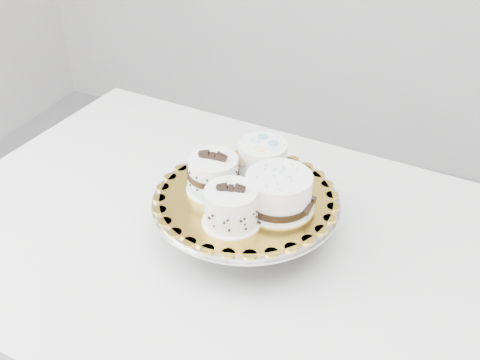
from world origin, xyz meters
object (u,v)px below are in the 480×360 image
at_px(table, 238,264).
at_px(cake_dots, 262,159).
at_px(cake_stand, 246,211).
at_px(cake_swirl, 231,207).
at_px(cake_ribbon, 279,193).
at_px(cake_board, 246,197).
at_px(cake_banded, 213,175).

xyz_separation_m(table, cake_dots, (0.01, 0.09, 0.21)).
bearing_deg(cake_stand, cake_swirl, -84.97).
xyz_separation_m(cake_swirl, cake_ribbon, (0.06, 0.08, -0.00)).
relative_size(cake_board, cake_swirl, 2.83).
xyz_separation_m(cake_board, cake_dots, (-0.00, 0.08, 0.04)).
bearing_deg(table, cake_banded, 177.50).
xyz_separation_m(cake_stand, cake_ribbon, (0.07, -0.01, 0.07)).
height_order(table, cake_dots, cake_dots).
distance_m(table, cake_swirl, 0.22).
bearing_deg(table, cake_dots, 86.99).
bearing_deg(cake_swirl, cake_stand, 79.08).
bearing_deg(cake_stand, cake_ribbon, -5.42).
relative_size(cake_stand, cake_ribbon, 2.56).
bearing_deg(cake_swirl, table, 89.12).
relative_size(cake_board, cake_ribbon, 2.35).
distance_m(table, cake_stand, 0.14).
bearing_deg(cake_board, table, -139.40).
height_order(table, cake_swirl, cake_swirl).
relative_size(table, cake_stand, 3.75).
bearing_deg(cake_board, cake_stand, 75.96).
bearing_deg(cake_dots, cake_banded, -110.37).
height_order(cake_swirl, cake_ribbon, cake_swirl).
bearing_deg(cake_stand, cake_board, -104.04).
bearing_deg(cake_board, cake_dots, 90.23).
distance_m(cake_stand, cake_dots, 0.11).
bearing_deg(cake_swirl, cake_board, 79.08).
height_order(cake_board, cake_dots, cake_dots).
bearing_deg(cake_stand, table, -139.40).
height_order(cake_stand, cake_ribbon, cake_ribbon).
height_order(cake_stand, cake_board, cake_board).
height_order(cake_banded, cake_dots, cake_banded).
xyz_separation_m(cake_banded, cake_dots, (0.07, 0.09, 0.00)).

